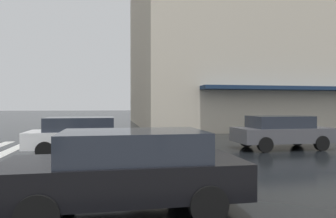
# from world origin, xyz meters

# --- Properties ---
(haussmann_block_corner) EXTENTS (20.35, 21.08, 19.82)m
(haussmann_block_corner) POSITION_xyz_m (22.07, -18.87, 9.70)
(haussmann_block_corner) COLOR beige
(haussmann_block_corner) RESTS_ON ground_plane
(car_dark_grey) EXTENTS (1.85, 4.10, 1.41)m
(car_dark_grey) POSITION_xyz_m (5.50, -13.03, 0.76)
(car_dark_grey) COLOR #4C4C51
(car_dark_grey) RESTS_ON ground_plane
(car_white) EXTENTS (1.85, 4.10, 1.41)m
(car_white) POSITION_xyz_m (5.50, -4.84, 0.76)
(car_white) COLOR silver
(car_white) RESTS_ON ground_plane
(car_black) EXTENTS (1.85, 4.10, 1.41)m
(car_black) POSITION_xyz_m (-1.00, -6.12, 0.76)
(car_black) COLOR black
(car_black) RESTS_ON ground_plane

